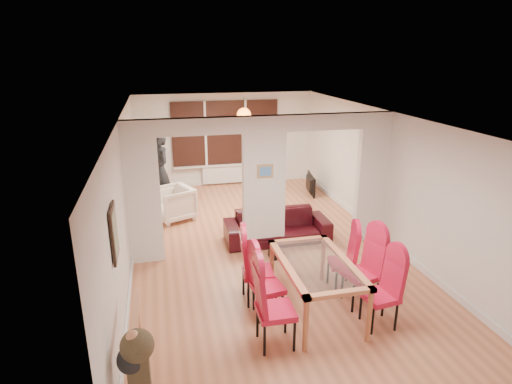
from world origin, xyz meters
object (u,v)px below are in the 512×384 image
object	(u,v)px
person	(160,171)
television	(308,184)
sofa	(277,226)
dining_chair_ra	(380,291)
coffee_table	(262,201)
dining_table	(315,287)
bottle	(271,191)
dining_chair_rc	(343,259)
dining_chair_la	(276,305)
bowl	(269,195)
armchair	(173,204)
dining_chair_lc	(258,267)
dining_chair_lb	(268,283)
dining_chair_rb	(361,269)

from	to	relation	value
person	television	bearing A→B (deg)	72.72
sofa	television	size ratio (longest dim) A/B	2.29
dining_chair_ra	coffee_table	world-z (taller)	dining_chair_ra
dining_table	bottle	world-z (taller)	dining_table
dining_chair_rc	sofa	distance (m)	2.09
dining_chair_la	bowl	xyz separation A→B (m)	(1.31, 5.36, -0.36)
armchair	television	xyz separation A→B (m)	(3.64, 1.09, -0.12)
bottle	bowl	xyz separation A→B (m)	(-0.06, -0.01, -0.10)
dining_table	dining_chair_lc	world-z (taller)	dining_chair_lc
bottle	dining_table	bearing A→B (deg)	-97.16
dining_chair_lc	coffee_table	bearing A→B (deg)	80.79
dining_chair_lc	dining_chair_rc	xyz separation A→B (m)	(1.41, 0.03, -0.05)
sofa	bowl	bearing A→B (deg)	80.56
dining_chair_la	dining_chair_rc	world-z (taller)	dining_chair_la
dining_table	bottle	distance (m)	4.81
television	bowl	world-z (taller)	television
bowl	dining_chair_ra	bearing A→B (deg)	-87.80
dining_chair_lb	television	world-z (taller)	dining_chair_lb
dining_chair_rb	coffee_table	distance (m)	4.68
coffee_table	dining_chair_la	bearing A→B (deg)	-102.10
dining_chair_lc	person	size ratio (longest dim) A/B	0.60
armchair	television	distance (m)	3.80
armchair	person	bearing A→B (deg)	172.15
dining_chair_la	bowl	distance (m)	5.52
sofa	dining_chair_lc	bearing A→B (deg)	-112.70
dining_chair_la	dining_chair_rb	world-z (taller)	dining_chair_la
dining_chair_ra	bowl	bearing A→B (deg)	84.02
dining_chair_lb	coffee_table	world-z (taller)	dining_chair_lb
person	bottle	xyz separation A→B (m)	(2.70, -0.25, -0.62)
dining_table	bowl	bearing A→B (deg)	83.52
dining_table	sofa	size ratio (longest dim) A/B	0.83
bottle	coffee_table	bearing A→B (deg)	-160.79
armchair	dining_chair_ra	bearing A→B (deg)	4.70
dining_chair_lb	dining_chair_rb	distance (m)	1.43
dining_table	dining_chair_ra	size ratio (longest dim) A/B	1.60
coffee_table	bowl	xyz separation A→B (m)	(0.18, 0.07, 0.13)
dining_chair_ra	dining_chair_rc	xyz separation A→B (m)	(-0.09, 1.05, -0.03)
bowl	armchair	bearing A→B (deg)	-167.10
dining_chair_rb	dining_chair_rc	bearing A→B (deg)	85.02
dining_chair_la	bowl	size ratio (longest dim) A/B	5.07
television	dining_chair_lb	bearing A→B (deg)	163.53
dining_table	dining_chair_ra	xyz separation A→B (m)	(0.74, -0.52, 0.13)
armchair	dining_chair_la	bearing A→B (deg)	-11.34
dining_chair_lc	dining_chair_ra	bearing A→B (deg)	-28.45
armchair	bottle	distance (m)	2.53
person	armchair	bearing A→B (deg)	-5.10
bowl	dining_chair_lc	bearing A→B (deg)	-106.87
dining_chair_la	dining_chair_lc	xyz separation A→B (m)	(0.02, 1.09, -0.03)
dining_table	dining_chair_rc	bearing A→B (deg)	38.75
person	coffee_table	distance (m)	2.62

